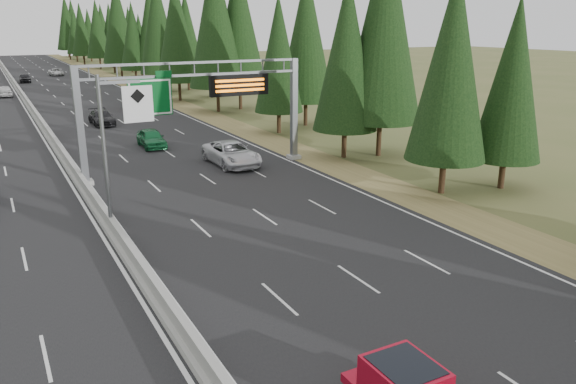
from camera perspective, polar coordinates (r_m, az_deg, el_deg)
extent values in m
cube|color=black|center=(83.90, -25.02, 8.13)|extent=(32.00, 260.00, 0.08)
cube|color=olive|center=(86.76, -13.14, 9.48)|extent=(3.60, 260.00, 0.06)
cube|color=gray|center=(83.88, -25.04, 8.25)|extent=(0.70, 260.00, 0.30)
cube|color=gray|center=(83.83, -25.07, 8.52)|extent=(0.30, 260.00, 0.60)
cube|color=slate|center=(39.00, -20.37, 6.23)|extent=(0.45, 0.45, 7.80)
cube|color=gray|center=(39.79, -19.83, 0.93)|extent=(0.90, 0.90, 0.30)
cube|color=slate|center=(44.00, 0.61, 8.37)|extent=(0.45, 0.45, 7.80)
cube|color=gray|center=(44.71, 0.59, 3.61)|extent=(0.90, 0.90, 0.30)
cube|color=slate|center=(40.39, -9.53, 12.84)|extent=(15.85, 0.35, 0.16)
cube|color=slate|center=(40.45, -9.47, 11.66)|extent=(15.85, 0.35, 0.16)
cube|color=#054C19|center=(39.41, -13.81, 9.33)|extent=(3.00, 0.10, 2.50)
cube|color=silver|center=(39.35, -13.79, 9.32)|extent=(2.85, 0.02, 2.35)
cube|color=#054C19|center=(39.52, -12.54, 11.62)|extent=(1.10, 0.10, 0.45)
cube|color=black|center=(41.41, -4.99, 10.78)|extent=(4.50, 0.40, 1.50)
cube|color=orange|center=(41.18, -4.88, 11.23)|extent=(3.80, 0.02, 0.18)
cube|color=orange|center=(41.21, -4.86, 10.75)|extent=(3.80, 0.02, 0.18)
cube|color=orange|center=(41.25, -4.85, 10.27)|extent=(3.80, 0.02, 0.18)
cylinder|color=slate|center=(29.22, -18.11, 3.41)|extent=(0.20, 0.20, 8.00)
cube|color=gray|center=(30.31, -17.45, -3.77)|extent=(0.50, 0.50, 0.20)
cube|color=slate|center=(28.84, -16.79, 10.64)|extent=(2.00, 0.15, 0.15)
cube|color=silver|center=(29.02, -15.00, 8.62)|extent=(1.50, 0.06, 1.80)
cylinder|color=black|center=(36.95, 15.41, 1.57)|extent=(0.40, 0.40, 2.22)
cone|color=black|center=(35.84, 16.28, 12.31)|extent=(4.98, 4.98, 11.63)
cylinder|color=black|center=(39.30, 20.91, 1.76)|extent=(0.40, 0.40, 1.95)
cone|color=black|center=(38.30, 21.87, 10.61)|extent=(4.40, 4.40, 10.26)
cylinder|color=black|center=(45.51, 5.72, 4.93)|extent=(0.40, 0.40, 2.27)
cone|color=black|center=(44.61, 5.99, 13.89)|extent=(5.11, 5.11, 11.93)
cylinder|color=black|center=(46.45, 9.23, 5.39)|extent=(0.40, 0.40, 2.84)
cone|color=black|center=(45.57, 9.77, 16.40)|extent=(6.39, 6.39, 14.91)
cylinder|color=black|center=(55.73, -0.93, 7.11)|extent=(0.40, 0.40, 2.11)
cone|color=black|center=(55.01, -0.96, 13.89)|extent=(4.75, 4.75, 11.07)
cylinder|color=black|center=(59.86, 1.80, 7.99)|extent=(0.40, 0.40, 2.55)
cone|color=black|center=(59.17, 1.87, 15.65)|extent=(5.75, 5.75, 13.41)
cylinder|color=black|center=(69.83, -7.11, 9.32)|extent=(0.40, 0.40, 2.99)
cone|color=black|center=(69.26, -7.40, 17.01)|extent=(6.73, 6.73, 15.71)
cylinder|color=black|center=(71.78, -4.86, 9.55)|extent=(0.40, 0.40, 2.92)
cone|color=black|center=(71.22, -5.04, 16.86)|extent=(6.57, 6.57, 15.33)
cylinder|color=black|center=(80.68, -10.94, 10.02)|extent=(0.40, 0.40, 2.66)
cone|color=black|center=(80.17, -11.28, 15.91)|extent=(5.98, 5.98, 13.95)
cylinder|color=black|center=(84.39, -7.76, 10.27)|extent=(0.40, 0.40, 2.13)
cone|color=black|center=(83.91, -7.95, 14.79)|extent=(4.79, 4.79, 11.18)
cylinder|color=black|center=(92.71, -12.72, 10.81)|extent=(0.40, 0.40, 2.82)
cone|color=black|center=(92.27, -13.09, 16.24)|extent=(6.34, 6.34, 14.79)
cylinder|color=black|center=(94.35, -10.06, 10.94)|extent=(0.40, 0.40, 2.45)
cone|color=black|center=(93.91, -10.30, 15.59)|extent=(5.51, 5.51, 12.87)
cylinder|color=black|center=(107.84, -15.18, 11.28)|extent=(0.40, 0.40, 2.27)
cone|color=black|center=(107.46, -15.47, 15.04)|extent=(5.11, 5.11, 11.92)
cylinder|color=black|center=(107.55, -13.44, 11.52)|extent=(0.40, 0.40, 2.78)
cone|color=black|center=(107.17, -13.76, 16.15)|extent=(6.26, 6.26, 14.61)
cylinder|color=black|center=(118.57, -16.55, 11.79)|extent=(0.40, 0.40, 2.97)
cone|color=black|center=(118.24, -16.93, 16.27)|extent=(6.68, 6.68, 15.60)
cylinder|color=black|center=(121.74, -14.61, 11.81)|extent=(0.40, 0.40, 1.97)
cone|color=black|center=(121.42, -14.83, 14.71)|extent=(4.44, 4.44, 10.36)
cylinder|color=black|center=(130.44, -17.20, 11.88)|extent=(0.40, 0.40, 1.83)
cone|color=black|center=(130.15, -17.42, 14.39)|extent=(4.13, 4.13, 9.63)
cylinder|color=black|center=(131.61, -15.56, 12.13)|extent=(0.40, 0.40, 2.23)
cone|color=black|center=(131.30, -15.80, 15.16)|extent=(5.01, 5.01, 11.69)
cylinder|color=black|center=(143.54, -18.52, 12.29)|extent=(0.40, 0.40, 2.53)
cone|color=black|center=(143.26, -18.82, 15.44)|extent=(5.70, 5.70, 13.30)
cylinder|color=black|center=(145.93, -17.34, 12.43)|extent=(0.40, 0.40, 2.41)
cone|color=black|center=(145.64, -17.61, 15.37)|extent=(5.42, 5.42, 12.64)
cylinder|color=black|center=(157.14, -19.98, 12.46)|extent=(0.40, 0.40, 2.45)
cone|color=black|center=(156.88, -20.27, 15.23)|extent=(5.51, 5.51, 12.86)
cylinder|color=black|center=(158.36, -18.12, 12.65)|extent=(0.40, 0.40, 2.44)
cone|color=black|center=(158.10, -18.38, 15.41)|extent=(5.50, 5.50, 12.83)
cylinder|color=black|center=(171.68, -20.62, 12.64)|extent=(0.40, 0.40, 2.24)
cone|color=black|center=(171.45, -20.87, 14.97)|extent=(5.05, 5.05, 11.78)
cylinder|color=black|center=(172.76, -19.34, 12.80)|extent=(0.40, 0.40, 2.31)
cone|color=black|center=(172.52, -19.58, 15.18)|extent=(5.19, 5.19, 12.11)
cylinder|color=black|center=(182.37, -21.27, 12.87)|extent=(0.40, 0.40, 2.92)
cone|color=black|center=(182.15, -21.58, 15.72)|extent=(6.57, 6.57, 15.32)
cylinder|color=black|center=(185.26, -20.07, 12.98)|extent=(0.40, 0.40, 2.58)
cone|color=black|center=(185.04, -20.33, 15.47)|extent=(5.82, 5.82, 13.57)
cylinder|color=black|center=(197.78, -21.38, 12.96)|extent=(0.40, 0.40, 2.14)
cone|color=black|center=(197.58, -21.59, 14.89)|extent=(4.80, 4.80, 11.21)
cylinder|color=black|center=(198.92, -20.77, 13.15)|extent=(0.40, 0.40, 2.86)
cone|color=black|center=(198.71, -21.04, 15.71)|extent=(6.44, 6.44, 15.03)
imported|color=silver|center=(42.86, -5.77, 3.93)|extent=(2.99, 6.27, 1.73)
cylinder|color=black|center=(17.44, 12.23, -18.56)|extent=(0.27, 0.72, 0.72)
cube|color=maroon|center=(16.20, 11.73, -18.29)|extent=(1.71, 1.98, 0.99)
cube|color=black|center=(16.05, 11.79, -17.50)|extent=(1.53, 1.71, 0.49)
imported|color=#14582E|center=(50.16, -13.71, 5.34)|extent=(2.00, 4.72, 1.59)
imported|color=#540D0C|center=(73.46, -15.45, 8.70)|extent=(1.76, 4.69, 1.53)
imported|color=black|center=(63.00, -18.40, 7.18)|extent=(2.20, 5.21, 1.50)
imported|color=silver|center=(126.95, -22.51, 11.19)|extent=(2.59, 5.21, 1.42)
imported|color=black|center=(114.55, -25.16, 10.45)|extent=(2.03, 4.74, 1.59)
imported|color=silver|center=(92.98, -26.84, 9.14)|extent=(2.01, 4.86, 1.65)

